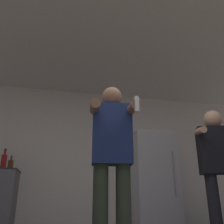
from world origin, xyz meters
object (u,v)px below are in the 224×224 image
object	(u,v)px
bottle_amber_bourbon	(11,165)
person_man_side	(219,162)
person_woman_foreground	(112,153)
refrigerator	(154,180)
bottle_short_whiskey	(4,161)

from	to	relation	value
bottle_amber_bourbon	person_man_side	world-z (taller)	person_man_side
person_man_side	bottle_amber_bourbon	bearing A→B (deg)	148.49
bottle_amber_bourbon	person_woman_foreground	xyz separation A→B (m)	(1.23, -2.07, -0.14)
refrigerator	bottle_amber_bourbon	world-z (taller)	refrigerator
bottle_short_whiskey	bottle_amber_bourbon	size ratio (longest dim) A/B	1.48
bottle_short_whiskey	bottle_amber_bourbon	world-z (taller)	bottle_short_whiskey
person_man_side	person_woman_foreground	bearing A→B (deg)	-162.48
refrigerator	person_woman_foreground	distance (m)	2.41
bottle_amber_bourbon	person_man_side	xyz separation A→B (m)	(2.65, -1.62, -0.12)
person_woman_foreground	person_man_side	xyz separation A→B (m)	(1.42, 0.45, 0.02)
refrigerator	bottle_short_whiskey	world-z (taller)	refrigerator
person_man_side	bottle_short_whiskey	bearing A→B (deg)	149.51
refrigerator	person_woman_foreground	world-z (taller)	refrigerator
bottle_amber_bourbon	person_man_side	distance (m)	3.11
person_woman_foreground	person_man_side	size ratio (longest dim) A/B	0.99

